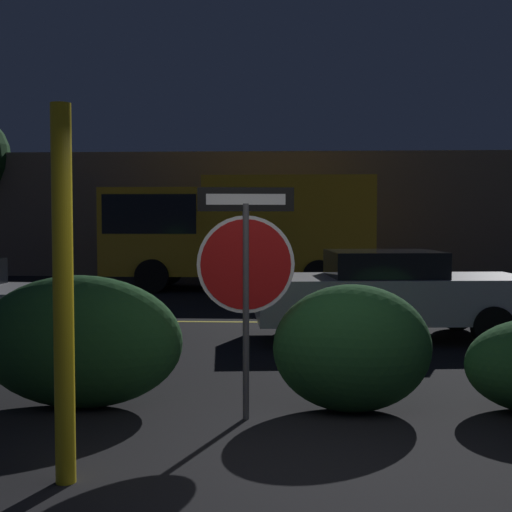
% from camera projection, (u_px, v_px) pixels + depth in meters
% --- Properties ---
extents(ground_plane, '(260.00, 260.00, 0.00)m').
position_uv_depth(ground_plane, '(310.00, 484.00, 5.00)').
color(ground_plane, black).
extents(road_center_stripe, '(32.39, 0.12, 0.01)m').
position_uv_depth(road_center_stripe, '(300.00, 322.00, 12.70)').
color(road_center_stripe, gold).
rests_on(road_center_stripe, ground_plane).
extents(stop_sign, '(0.90, 0.13, 2.15)m').
position_uv_depth(stop_sign, '(246.00, 261.00, 6.54)').
color(stop_sign, '#4C4C51').
rests_on(stop_sign, ground_plane).
extents(yellow_pole_left, '(0.14, 0.14, 2.66)m').
position_uv_depth(yellow_pole_left, '(63.00, 295.00, 4.96)').
color(yellow_pole_left, yellow).
rests_on(yellow_pole_left, ground_plane).
extents(hedge_bush_1, '(2.04, 0.91, 1.31)m').
position_uv_depth(hedge_bush_1, '(80.00, 342.00, 6.99)').
color(hedge_bush_1, '#1E4C23').
rests_on(hedge_bush_1, ground_plane).
extents(hedge_bush_2, '(1.52, 0.93, 1.23)m').
position_uv_depth(hedge_bush_2, '(352.00, 348.00, 6.84)').
color(hedge_bush_2, '#1E4C23').
rests_on(hedge_bush_2, ground_plane).
extents(passing_car_2, '(4.36, 2.13, 1.36)m').
position_uv_depth(passing_car_2, '(390.00, 293.00, 10.97)').
color(passing_car_2, silver).
rests_on(passing_car_2, ground_plane).
extents(delivery_truck, '(6.92, 2.44, 2.92)m').
position_uv_depth(delivery_truck, '(234.00, 227.00, 18.54)').
color(delivery_truck, gold).
rests_on(delivery_truck, ground_plane).
extents(building_backdrop, '(23.31, 4.37, 3.95)m').
position_uv_depth(building_backdrop, '(300.00, 215.00, 24.49)').
color(building_backdrop, '#7A6B5B').
rests_on(building_backdrop, ground_plane).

